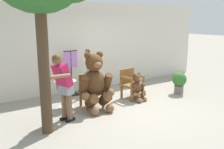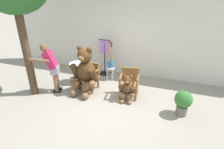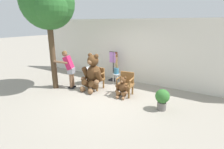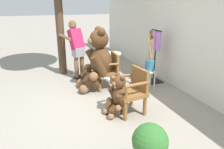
% 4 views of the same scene
% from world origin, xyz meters
% --- Properties ---
extents(ground_plane, '(60.00, 60.00, 0.00)m').
position_xyz_m(ground_plane, '(0.00, 0.00, 0.00)').
color(ground_plane, gray).
extents(back_wall, '(10.00, 0.16, 2.80)m').
position_xyz_m(back_wall, '(0.00, 2.40, 1.40)').
color(back_wall, silver).
rests_on(back_wall, ground).
extents(wooden_chair_left, '(0.60, 0.56, 0.86)m').
position_xyz_m(wooden_chair_left, '(-0.67, 0.73, 0.46)').
color(wooden_chair_left, brown).
rests_on(wooden_chair_left, ground).
extents(wooden_chair_right, '(0.62, 0.58, 0.86)m').
position_xyz_m(wooden_chair_right, '(0.67, 0.73, 0.46)').
color(wooden_chair_right, brown).
rests_on(wooden_chair_right, ground).
extents(teddy_bear_large, '(0.89, 0.87, 1.49)m').
position_xyz_m(teddy_bear_large, '(-0.68, 0.47, 0.73)').
color(teddy_bear_large, '#4C3019').
rests_on(teddy_bear_large, ground).
extents(teddy_bear_small, '(0.49, 0.48, 0.80)m').
position_xyz_m(teddy_bear_small, '(0.68, 0.45, 0.39)').
color(teddy_bear_small, brown).
rests_on(teddy_bear_small, ground).
extents(person_visitor, '(0.69, 0.65, 1.56)m').
position_xyz_m(person_visitor, '(-1.66, 0.18, 0.92)').
color(person_visitor, black).
rests_on(person_visitor, ground).
extents(white_stool, '(0.34, 0.34, 0.46)m').
position_xyz_m(white_stool, '(-0.27, 1.64, 0.36)').
color(white_stool, silver).
rests_on(white_stool, ground).
extents(brush_bucket, '(0.22, 0.22, 0.96)m').
position_xyz_m(brush_bucket, '(-0.26, 1.64, 0.68)').
color(brush_bucket, teal).
rests_on(brush_bucket, white_stool).
extents(round_side_table, '(0.56, 0.56, 0.72)m').
position_xyz_m(round_side_table, '(-1.25, 1.01, 0.45)').
color(round_side_table, silver).
rests_on(round_side_table, ground).
extents(patio_tree, '(2.08, 1.98, 4.34)m').
position_xyz_m(patio_tree, '(-2.08, -0.21, 3.29)').
color(patio_tree, '#473523').
rests_on(patio_tree, ground).
extents(potted_plant, '(0.44, 0.44, 0.68)m').
position_xyz_m(potted_plant, '(2.19, 0.25, 0.40)').
color(potted_plant, slate).
rests_on(potted_plant, ground).
extents(clothing_display_stand, '(0.44, 0.40, 1.36)m').
position_xyz_m(clothing_display_stand, '(-0.64, 2.00, 0.72)').
color(clothing_display_stand, black).
rests_on(clothing_display_stand, ground).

